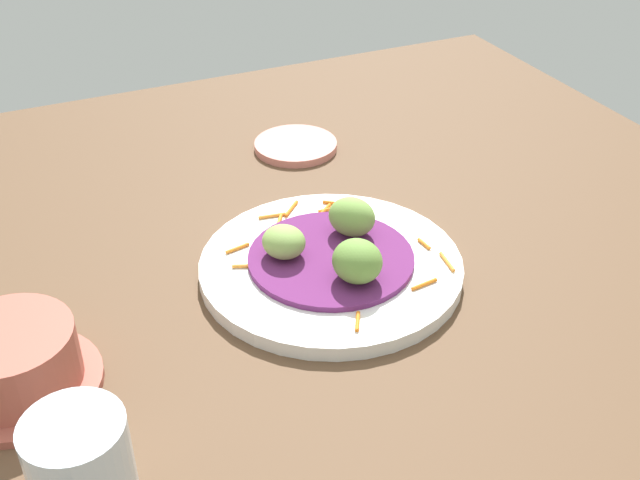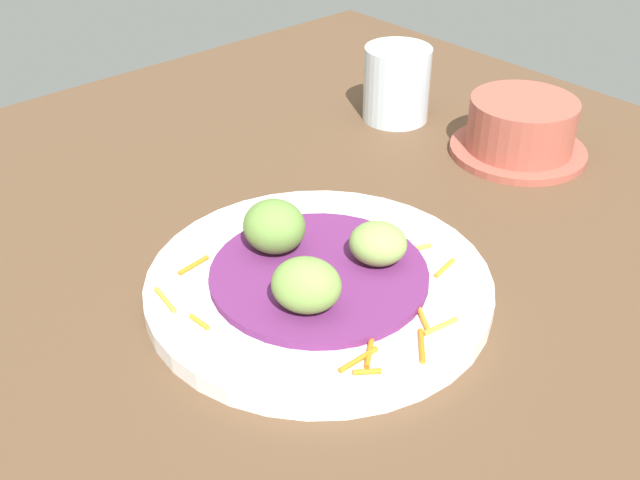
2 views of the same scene
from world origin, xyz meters
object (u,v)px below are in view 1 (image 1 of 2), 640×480
object	(u,v)px
guac_scoop_left	(352,217)
water_glass	(81,466)
main_plate	(331,267)
guac_scoop_right	(357,261)
guac_scoop_center	(285,243)
terracotta_bowl	(14,363)
side_plate_small	(296,146)

from	to	relation	value
guac_scoop_left	water_glass	bearing A→B (deg)	124.03
main_plate	guac_scoop_right	bearing A→B (deg)	-172.66
guac_scoop_left	guac_scoop_right	distance (cm)	8.35
main_plate	water_glass	xyz separation A→B (cm)	(-19.28, 29.05, 3.45)
guac_scoop_center	terracotta_bowl	xyz separation A→B (cm)	(-6.02, 27.80, -1.07)
guac_scoop_center	guac_scoop_right	world-z (taller)	guac_scoop_right
main_plate	side_plate_small	world-z (taller)	main_plate
main_plate	guac_scoop_left	xyz separation A→B (cm)	(2.92, -3.83, 3.60)
main_plate	guac_scoop_right	size ratio (longest dim) A/B	5.33
guac_scoop_right	side_plate_small	xyz separation A→B (cm)	(32.86, -7.22, -3.93)
guac_scoop_right	side_plate_small	bearing A→B (deg)	-12.40
main_plate	guac_scoop_left	size ratio (longest dim) A/B	5.34
guac_scoop_right	terracotta_bowl	xyz separation A→B (cm)	(0.62, 32.87, -1.56)
guac_scoop_left	water_glass	world-z (taller)	water_glass
side_plate_small	terracotta_bowl	xyz separation A→B (cm)	(-32.24, 40.09, 2.37)
terracotta_bowl	water_glass	bearing A→B (deg)	-168.04
main_plate	guac_scoop_center	xyz separation A→B (cm)	(1.86, 4.45, 3.15)
guac_scoop_left	terracotta_bowl	bearing A→B (deg)	101.11
guac_scoop_right	side_plate_small	size ratio (longest dim) A/B	0.46
guac_scoop_center	water_glass	size ratio (longest dim) A/B	0.55
main_plate	guac_scoop_left	distance (cm)	6.02
guac_scoop_center	water_glass	bearing A→B (deg)	130.67
guac_scoop_center	side_plate_small	world-z (taller)	guac_scoop_center
guac_scoop_center	guac_scoop_left	bearing A→B (deg)	-82.66
main_plate	guac_scoop_right	distance (cm)	6.04
water_glass	guac_scoop_left	bearing A→B (deg)	-55.97
guac_scoop_right	water_glass	world-z (taller)	water_glass
terracotta_bowl	water_glass	world-z (taller)	water_glass
main_plate	side_plate_small	size ratio (longest dim) A/B	2.47
guac_scoop_center	side_plate_small	distance (cm)	29.16
side_plate_small	guac_scoop_center	bearing A→B (deg)	154.88
guac_scoop_left	guac_scoop_right	bearing A→B (deg)	157.34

